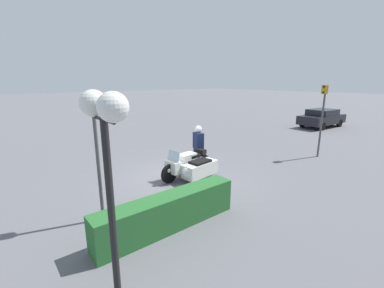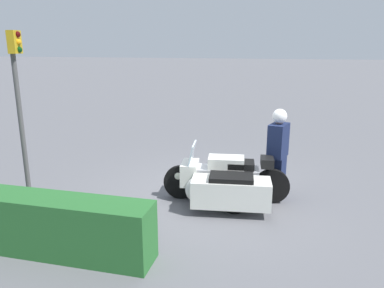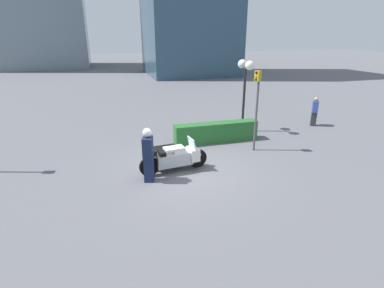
{
  "view_description": "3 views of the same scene",
  "coord_description": "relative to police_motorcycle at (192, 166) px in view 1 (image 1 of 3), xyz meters",
  "views": [
    {
      "loc": [
        5.41,
        7.53,
        3.62
      ],
      "look_at": [
        -0.91,
        -0.25,
        1.13
      ],
      "focal_mm": 24.0,
      "sensor_mm": 36.0,
      "label": 1
    },
    {
      "loc": [
        -1.4,
        7.09,
        3.04
      ],
      "look_at": [
        0.28,
        0.33,
        1.19
      ],
      "focal_mm": 35.0,
      "sensor_mm": 36.0,
      "label": 2
    },
    {
      "loc": [
        -2.55,
        -9.37,
        4.55
      ],
      "look_at": [
        0.31,
        0.16,
        0.95
      ],
      "focal_mm": 28.0,
      "sensor_mm": 36.0,
      "label": 3
    }
  ],
  "objects": [
    {
      "name": "police_motorcycle",
      "position": [
        0.0,
        0.0,
        0.0
      ],
      "size": [
        2.5,
        1.24,
        1.17
      ],
      "rotation": [
        0.0,
        0.0,
        0.12
      ],
      "color": "black",
      "rests_on": "ground"
    },
    {
      "name": "traffic_light_far",
      "position": [
        -6.58,
        1.62,
        1.77
      ],
      "size": [
        0.22,
        0.29,
        3.42
      ],
      "rotation": [
        0.0,
        0.0,
        -0.24
      ],
      "color": "#4C4C4C",
      "rests_on": "ground"
    },
    {
      "name": "officer_rider",
      "position": [
        -0.97,
        -0.77,
        0.49
      ],
      "size": [
        0.43,
        0.56,
        1.83
      ],
      "rotation": [
        0.0,
        0.0,
        -0.29
      ],
      "color": "#192347",
      "rests_on": "ground"
    },
    {
      "name": "hedge_bush_curbside",
      "position": [
        2.57,
        2.26,
        -0.04
      ],
      "size": [
        3.84,
        0.6,
        0.89
      ],
      "primitive_type": "cube",
      "color": "#28662D",
      "rests_on": "ground"
    },
    {
      "name": "twin_lamp_post",
      "position": [
        4.42,
        3.4,
        2.43
      ],
      "size": [
        0.43,
        1.2,
        3.49
      ],
      "color": "black",
      "rests_on": "ground"
    },
    {
      "name": "traffic_light_near",
      "position": [
        3.68,
        0.79,
        1.69
      ],
      "size": [
        0.22,
        0.28,
        3.29
      ],
      "rotation": [
        0.0,
        0.0,
        3.31
      ],
      "color": "#4C4C4C",
      "rests_on": "ground"
    },
    {
      "name": "ground_plane",
      "position": [
        0.36,
        -0.42,
        -0.48
      ],
      "size": [
        160.0,
        160.0,
        0.0
      ],
      "primitive_type": "plane",
      "color": "slate"
    },
    {
      "name": "parked_car_background",
      "position": [
        -15.02,
        -2.13,
        0.27
      ],
      "size": [
        4.26,
        2.07,
        1.42
      ],
      "rotation": [
        0.0,
        0.0,
        3.08
      ],
      "color": "black",
      "rests_on": "ground"
    }
  ]
}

